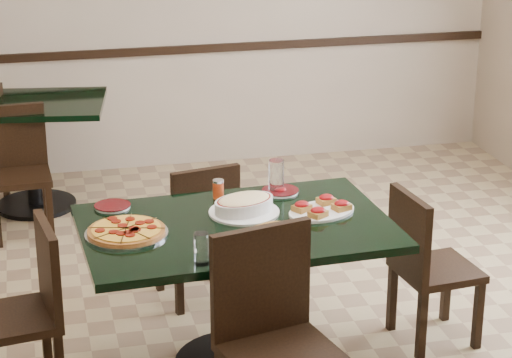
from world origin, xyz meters
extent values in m
plane|color=#907C53|center=(0.00, 0.00, 0.00)|extent=(5.50, 5.50, 0.00)
cube|color=black|center=(0.00, 2.73, 0.90)|extent=(5.00, 0.03, 0.06)
cube|color=black|center=(-0.15, -0.31, 0.73)|extent=(1.48, 0.99, 0.04)
cylinder|color=black|center=(-0.15, -0.31, 0.35)|extent=(0.12, 0.12, 0.71)
cube|color=black|center=(-1.05, 2.08, 0.73)|extent=(1.09, 0.86, 0.04)
cylinder|color=black|center=(-1.05, 2.08, 0.35)|extent=(0.11, 0.11, 0.71)
cylinder|color=black|center=(-1.05, 2.08, 0.01)|extent=(0.54, 0.54, 0.03)
cube|color=black|center=(-0.21, 0.48, 0.39)|extent=(0.45, 0.45, 0.04)
cube|color=black|center=(-0.18, 0.32, 0.61)|extent=(0.38, 0.12, 0.41)
cube|color=black|center=(-0.09, 0.67, 0.18)|extent=(0.05, 0.05, 0.37)
cube|color=black|center=(-0.02, 0.36, 0.18)|extent=(0.05, 0.05, 0.37)
cube|color=black|center=(-0.40, 0.61, 0.18)|extent=(0.05, 0.05, 0.37)
cube|color=black|center=(-0.33, 0.30, 0.18)|extent=(0.05, 0.05, 0.37)
cube|color=black|center=(-0.11, -1.05, 0.46)|extent=(0.54, 0.54, 0.04)
cube|color=black|center=(-0.16, -0.85, 0.72)|extent=(0.44, 0.14, 0.48)
cube|color=black|center=(0.89, -0.27, 0.39)|extent=(0.42, 0.42, 0.04)
cube|color=black|center=(0.72, -0.29, 0.61)|extent=(0.08, 0.38, 0.41)
cube|color=black|center=(1.07, -0.41, 0.18)|extent=(0.04, 0.04, 0.37)
cube|color=black|center=(0.75, -0.44, 0.18)|extent=(0.04, 0.04, 0.37)
cube|color=black|center=(1.03, -0.09, 0.18)|extent=(0.04, 0.04, 0.37)
cube|color=black|center=(0.71, -0.13, 0.18)|extent=(0.04, 0.04, 0.37)
cube|color=black|center=(-1.19, -0.34, 0.40)|extent=(0.44, 0.44, 0.04)
cube|color=black|center=(-1.01, -0.32, 0.63)|extent=(0.10, 0.39, 0.42)
cube|color=black|center=(-1.05, -0.16, 0.19)|extent=(0.05, 0.05, 0.38)
cube|color=black|center=(-1.14, 1.60, 0.39)|extent=(0.40, 0.40, 0.04)
cube|color=black|center=(-1.14, 1.78, 0.61)|extent=(0.38, 0.06, 0.41)
cube|color=black|center=(-0.97, 1.45, 0.18)|extent=(0.04, 0.04, 0.37)
cube|color=black|center=(-0.98, 1.77, 0.18)|extent=(0.04, 0.04, 0.37)
cube|color=black|center=(-1.25, 2.30, 0.19)|extent=(0.05, 0.05, 0.37)
cylinder|color=silver|center=(-0.66, -0.31, 0.76)|extent=(0.38, 0.38, 0.01)
cylinder|color=#976121|center=(-0.66, -0.31, 0.77)|extent=(0.35, 0.35, 0.02)
cylinder|color=gold|center=(-0.66, -0.31, 0.78)|extent=(0.31, 0.31, 0.01)
cylinder|color=silver|center=(-0.08, -0.18, 0.76)|extent=(0.34, 0.34, 0.01)
ellipsoid|color=beige|center=(-0.08, -0.18, 0.82)|extent=(0.31, 0.26, 0.04)
ellipsoid|color=#A96E2E|center=(-0.03, -0.54, 0.81)|extent=(0.20, 0.09, 0.08)
cylinder|color=silver|center=(-0.22, -0.68, 0.76)|extent=(0.20, 0.20, 0.01)
cylinder|color=#340306|center=(-0.22, -0.68, 0.76)|extent=(0.21, 0.21, 0.00)
cylinder|color=silver|center=(0.16, 0.05, 0.76)|extent=(0.18, 0.18, 0.01)
cylinder|color=#340306|center=(0.16, 0.05, 0.76)|extent=(0.19, 0.19, 0.00)
ellipsoid|color=#980708|center=(0.16, 0.05, 0.77)|extent=(0.06, 0.06, 0.03)
cylinder|color=silver|center=(-0.69, 0.04, 0.76)|extent=(0.17, 0.17, 0.01)
cylinder|color=#340306|center=(-0.69, 0.04, 0.76)|extent=(0.18, 0.18, 0.00)
cube|color=white|center=(-0.23, -0.63, 0.75)|extent=(0.17, 0.17, 0.00)
cube|color=silver|center=(-0.21, -0.63, 0.76)|extent=(0.05, 0.13, 0.00)
cylinder|color=white|center=(0.14, 0.07, 0.83)|extent=(0.08, 0.08, 0.17)
cylinder|color=white|center=(-0.38, -0.70, 0.82)|extent=(0.07, 0.07, 0.14)
cylinder|color=#D34A16|center=(-0.16, 0.04, 0.79)|extent=(0.05, 0.05, 0.09)
cylinder|color=silver|center=(-0.16, 0.04, 0.84)|extent=(0.06, 0.06, 0.01)
camera|label=1|loc=(-1.04, -4.49, 2.53)|focal=70.00mm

